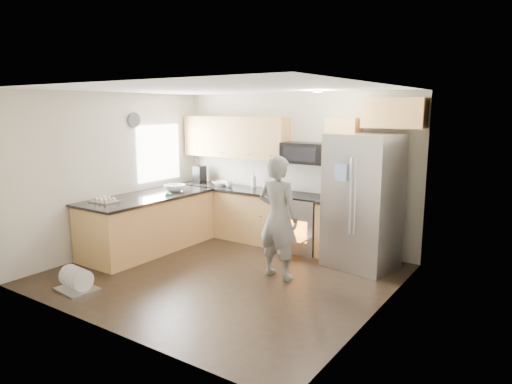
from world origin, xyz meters
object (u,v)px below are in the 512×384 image
Objects in this scene: person at (278,217)px; dish_rack at (77,284)px; refrigerator at (362,202)px; stove_range at (301,210)px.

person is 3.13× the size of dish_rack.
refrigerator is 1.34m from person.
stove_range is 1.22m from refrigerator.
stove_range is 3.26× the size of dish_rack.
stove_range is 1.04× the size of person.
dish_rack is at bearing -123.10° from refrigerator.
person is 2.81m from dish_rack.
person is (0.35, -1.31, 0.18)m from stove_range.
refrigerator is (1.15, -0.24, 0.32)m from stove_range.
refrigerator is 3.62× the size of dish_rack.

